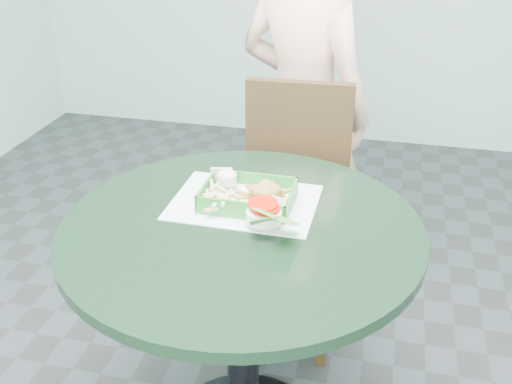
% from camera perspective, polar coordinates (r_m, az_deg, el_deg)
% --- Properties ---
extents(cafe_table, '(0.92, 0.92, 0.75)m').
position_cam_1_polar(cafe_table, '(1.62, -1.33, -8.91)').
color(cafe_table, black).
rests_on(cafe_table, floor).
extents(dining_chair, '(0.38, 0.38, 0.93)m').
position_cam_1_polar(dining_chair, '(2.15, 3.48, -0.46)').
color(dining_chair, '#382313').
rests_on(dining_chair, floor).
extents(diner_person, '(0.64, 0.54, 1.51)m').
position_cam_1_polar(diner_person, '(2.32, 4.47, 7.70)').
color(diner_person, '#E3B096').
rests_on(diner_person, floor).
extents(placemat, '(0.39, 0.29, 0.00)m').
position_cam_1_polar(placemat, '(1.62, -1.10, -1.59)').
color(placemat, silver).
rests_on(placemat, cafe_table).
extents(food_basket, '(0.24, 0.17, 0.05)m').
position_cam_1_polar(food_basket, '(1.60, -0.75, -1.27)').
color(food_basket, '#237D27').
rests_on(food_basket, placemat).
extents(crab_sandwich, '(0.12, 0.12, 0.07)m').
position_cam_1_polar(crab_sandwich, '(1.55, 0.78, -0.91)').
color(crab_sandwich, '#F2CD5D').
rests_on(crab_sandwich, food_basket).
extents(fries_pile, '(0.12, 0.12, 0.04)m').
position_cam_1_polar(fries_pile, '(1.58, -3.54, -0.99)').
color(fries_pile, beige).
rests_on(fries_pile, food_basket).
extents(sauce_ramekin, '(0.05, 0.05, 0.03)m').
position_cam_1_polar(sauce_ramekin, '(1.64, -2.78, 0.67)').
color(sauce_ramekin, beige).
rests_on(sauce_ramekin, food_basket).
extents(garnish_cup, '(0.13, 0.13, 0.05)m').
position_cam_1_polar(garnish_cup, '(1.48, 1.02, -2.73)').
color(garnish_cup, white).
rests_on(garnish_cup, food_basket).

